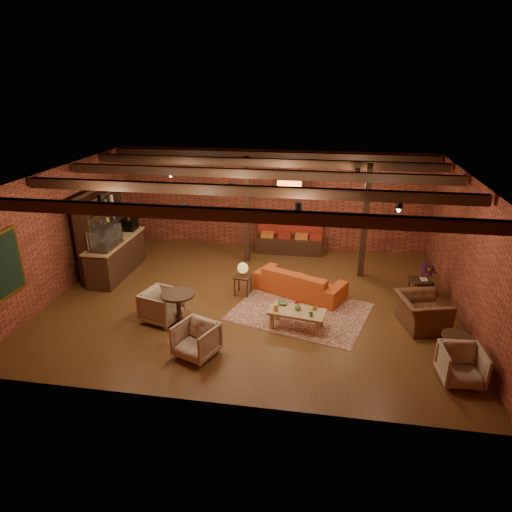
% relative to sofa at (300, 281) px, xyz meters
% --- Properties ---
extents(floor, '(10.00, 10.00, 0.00)m').
position_rel_sofa_xyz_m(floor, '(-1.17, -0.56, -0.34)').
color(floor, '#412510').
rests_on(floor, ground).
extents(ceiling, '(10.00, 8.00, 0.02)m').
position_rel_sofa_xyz_m(ceiling, '(-1.17, -0.56, 2.86)').
color(ceiling, black).
rests_on(ceiling, wall_back).
extents(wall_back, '(10.00, 0.02, 3.20)m').
position_rel_sofa_xyz_m(wall_back, '(-1.17, 3.44, 1.26)').
color(wall_back, maroon).
rests_on(wall_back, ground).
extents(wall_front, '(10.00, 0.02, 3.20)m').
position_rel_sofa_xyz_m(wall_front, '(-1.17, -4.56, 1.26)').
color(wall_front, maroon).
rests_on(wall_front, ground).
extents(wall_left, '(0.02, 8.00, 3.20)m').
position_rel_sofa_xyz_m(wall_left, '(-6.17, -0.56, 1.26)').
color(wall_left, maroon).
rests_on(wall_left, ground).
extents(wall_right, '(0.02, 8.00, 3.20)m').
position_rel_sofa_xyz_m(wall_right, '(3.83, -0.56, 1.26)').
color(wall_right, maroon).
rests_on(wall_right, ground).
extents(ceiling_beams, '(9.80, 6.40, 0.22)m').
position_rel_sofa_xyz_m(ceiling_beams, '(-1.17, -0.56, 2.74)').
color(ceiling_beams, black).
rests_on(ceiling_beams, ceiling).
extents(ceiling_pipe, '(9.60, 0.12, 0.12)m').
position_rel_sofa_xyz_m(ceiling_pipe, '(-1.17, 1.04, 2.51)').
color(ceiling_pipe, black).
rests_on(ceiling_pipe, ceiling).
extents(post_left, '(0.16, 0.16, 3.20)m').
position_rel_sofa_xyz_m(post_left, '(-1.77, 2.04, 1.26)').
color(post_left, black).
rests_on(post_left, ground).
extents(post_right, '(0.16, 0.16, 3.20)m').
position_rel_sofa_xyz_m(post_right, '(1.63, 1.44, 1.26)').
color(post_right, black).
rests_on(post_right, ground).
extents(service_counter, '(0.80, 2.50, 1.60)m').
position_rel_sofa_xyz_m(service_counter, '(-5.27, 0.44, 0.46)').
color(service_counter, black).
rests_on(service_counter, ground).
extents(plant_counter, '(0.35, 0.39, 0.30)m').
position_rel_sofa_xyz_m(plant_counter, '(-5.17, 0.64, 0.88)').
color(plant_counter, '#337F33').
rests_on(plant_counter, service_counter).
extents(shelving_hutch, '(0.52, 2.00, 2.40)m').
position_rel_sofa_xyz_m(shelving_hutch, '(-5.67, 0.54, 0.86)').
color(shelving_hutch, black).
rests_on(shelving_hutch, ground).
extents(chalkboard_menu, '(0.08, 0.96, 1.46)m').
position_rel_sofa_xyz_m(chalkboard_menu, '(-6.10, -2.86, 1.26)').
color(chalkboard_menu, black).
rests_on(chalkboard_menu, wall_left).
extents(banquette, '(2.10, 0.70, 1.00)m').
position_rel_sofa_xyz_m(banquette, '(-0.57, 2.99, 0.16)').
color(banquette, maroon).
rests_on(banquette, ground).
extents(service_sign, '(0.86, 0.06, 0.30)m').
position_rel_sofa_xyz_m(service_sign, '(-0.57, 2.54, 2.01)').
color(service_sign, '#EB5017').
rests_on(service_sign, ceiling).
extents(ceiling_spotlights, '(6.40, 4.40, 0.28)m').
position_rel_sofa_xyz_m(ceiling_spotlights, '(-1.17, -0.56, 2.52)').
color(ceiling_spotlights, black).
rests_on(ceiling_spotlights, ceiling).
extents(rug, '(3.63, 3.13, 0.01)m').
position_rel_sofa_xyz_m(rug, '(0.10, -1.00, -0.34)').
color(rug, maroon).
rests_on(rug, floor).
extents(sofa, '(2.53, 1.82, 0.69)m').
position_rel_sofa_xyz_m(sofa, '(0.00, 0.00, 0.00)').
color(sofa, '#BD491A').
rests_on(sofa, floor).
extents(coffee_table, '(1.34, 0.82, 0.68)m').
position_rel_sofa_xyz_m(coffee_table, '(0.06, -1.75, 0.04)').
color(coffee_table, '#A5824D').
rests_on(coffee_table, floor).
extents(side_table_lamp, '(0.47, 0.47, 0.89)m').
position_rel_sofa_xyz_m(side_table_lamp, '(-1.45, -0.28, 0.33)').
color(side_table_lamp, black).
rests_on(side_table_lamp, floor).
extents(round_table_left, '(0.77, 0.77, 0.80)m').
position_rel_sofa_xyz_m(round_table_left, '(-2.59, -2.08, 0.20)').
color(round_table_left, black).
rests_on(round_table_left, floor).
extents(armchair_a, '(0.94, 0.98, 0.83)m').
position_rel_sofa_xyz_m(armchair_a, '(-3.04, -1.94, 0.07)').
color(armchair_a, beige).
rests_on(armchair_a, floor).
extents(armchair_b, '(0.98, 0.95, 0.79)m').
position_rel_sofa_xyz_m(armchair_b, '(-1.86, -3.20, 0.05)').
color(armchair_b, beige).
rests_on(armchair_b, floor).
extents(armchair_right, '(0.99, 1.28, 0.99)m').
position_rel_sofa_xyz_m(armchair_right, '(2.84, -1.26, 0.15)').
color(armchair_right, brown).
rests_on(armchair_right, floor).
extents(side_table_book, '(0.57, 0.57, 0.55)m').
position_rel_sofa_xyz_m(side_table_book, '(3.03, 0.22, 0.15)').
color(side_table_book, black).
rests_on(side_table_book, floor).
extents(round_table_right, '(0.56, 0.56, 0.66)m').
position_rel_sofa_xyz_m(round_table_right, '(3.23, -2.68, 0.10)').
color(round_table_right, black).
rests_on(round_table_right, floor).
extents(armchair_far, '(0.80, 0.75, 0.77)m').
position_rel_sofa_xyz_m(armchair_far, '(3.23, -3.22, 0.04)').
color(armchair_far, beige).
rests_on(armchair_far, floor).
extents(plant_tall, '(1.74, 1.74, 2.48)m').
position_rel_sofa_xyz_m(plant_tall, '(3.23, 0.49, 0.89)').
color(plant_tall, '#4C7F4C').
rests_on(plant_tall, floor).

